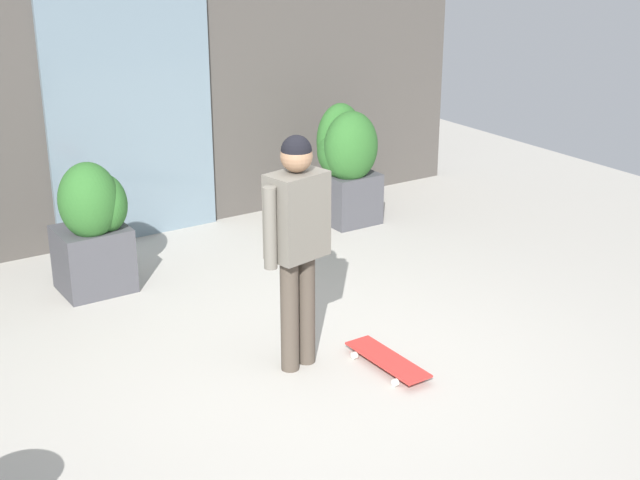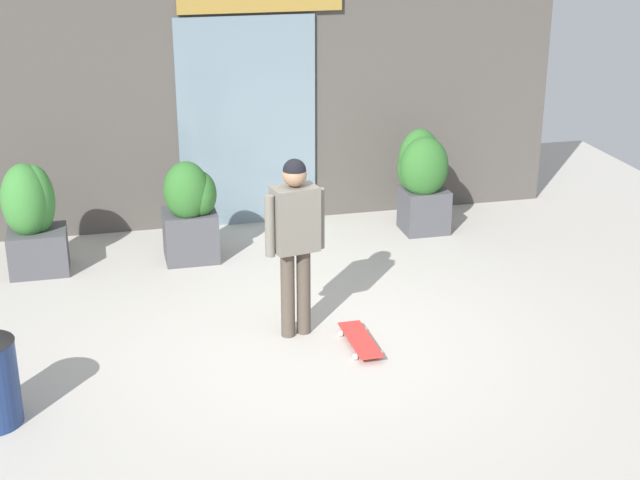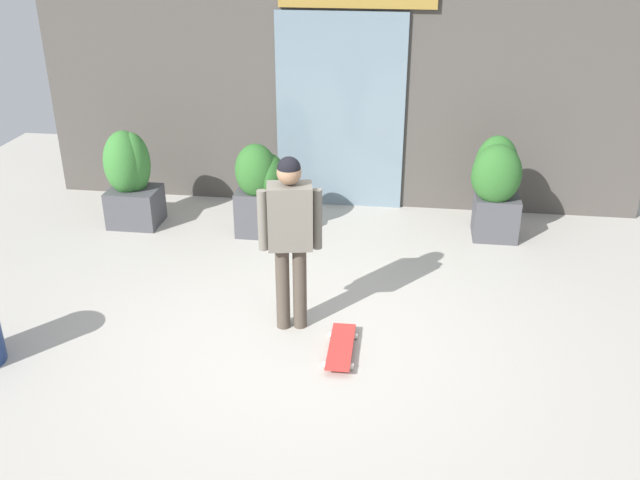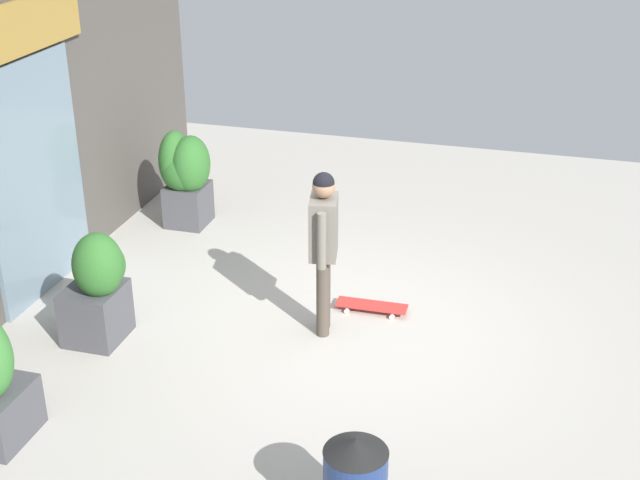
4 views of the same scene
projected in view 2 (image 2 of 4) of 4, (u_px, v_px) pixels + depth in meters
The scene contains 7 objects.
ground_plane at pixel (308, 342), 8.71m from camera, with size 12.00×12.00×0.00m, color #B2ADA3.
building_facade at pixel (241, 72), 11.23m from camera, with size 7.87×0.31×3.74m.
skateboarder at pixel (295, 230), 8.49m from camera, with size 0.57×0.33×1.71m.
skateboard at pixel (360, 340), 8.61m from camera, with size 0.27×0.75×0.08m.
planter_box_left at pixel (191, 210), 10.38m from camera, with size 0.59×0.61×1.17m.
planter_box_right at pixel (32, 215), 10.07m from camera, with size 0.64×0.57×1.22m.
planter_box_mid at pixel (422, 175), 11.23m from camera, with size 0.61×0.64×1.25m.
Camera 2 is at (-1.73, -7.61, 3.98)m, focal length 52.88 mm.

